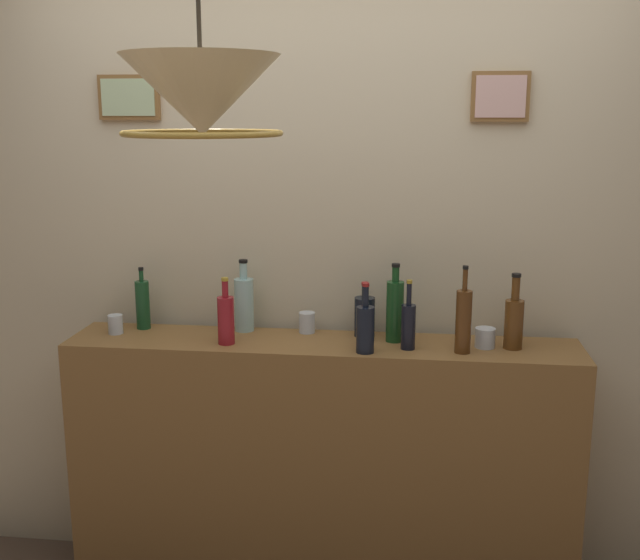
{
  "coord_description": "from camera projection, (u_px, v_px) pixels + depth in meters",
  "views": [
    {
      "loc": [
        0.33,
        -1.87,
        1.89
      ],
      "look_at": [
        0.0,
        0.81,
        1.29
      ],
      "focal_mm": 42.84,
      "sensor_mm": 36.0,
      "label": 1
    }
  ],
  "objects": [
    {
      "name": "glass_tumbler_shot",
      "position": [
        307.0,
        322.0,
        2.98
      ],
      "size": [
        0.06,
        0.06,
        0.08
      ],
      "color": "silver",
      "rests_on": "bar_shelf_unit"
    },
    {
      "name": "liquor_bottle_vodka",
      "position": [
        395.0,
        310.0,
        2.85
      ],
      "size": [
        0.07,
        0.07,
        0.3
      ],
      "color": "#194920",
      "rests_on": "bar_shelf_unit"
    },
    {
      "name": "liquor_bottle_scotch",
      "position": [
        514.0,
        321.0,
        2.77
      ],
      "size": [
        0.07,
        0.07,
        0.28
      ],
      "color": "brown",
      "rests_on": "bar_shelf_unit"
    },
    {
      "name": "glass_tumbler_rocks",
      "position": [
        485.0,
        338.0,
        2.8
      ],
      "size": [
        0.07,
        0.07,
        0.07
      ],
      "color": "silver",
      "rests_on": "bar_shelf_unit"
    },
    {
      "name": "panelled_rear_partition",
      "position": [
        329.0,
        234.0,
        3.02
      ],
      "size": [
        3.52,
        0.15,
        2.68
      ],
      "color": "beige",
      "rests_on": "ground"
    },
    {
      "name": "glass_tumbler_highball",
      "position": [
        115.0,
        324.0,
        2.97
      ],
      "size": [
        0.06,
        0.06,
        0.07
      ],
      "color": "silver",
      "rests_on": "bar_shelf_unit"
    },
    {
      "name": "liquor_bottle_sherry",
      "position": [
        408.0,
        325.0,
        2.76
      ],
      "size": [
        0.05,
        0.05,
        0.26
      ],
      "color": "black",
      "rests_on": "bar_shelf_unit"
    },
    {
      "name": "liquor_bottle_gin",
      "position": [
        226.0,
        319.0,
        2.83
      ],
      "size": [
        0.06,
        0.06,
        0.25
      ],
      "color": "maroon",
      "rests_on": "bar_shelf_unit"
    },
    {
      "name": "liquor_bottle_port",
      "position": [
        463.0,
        320.0,
        2.72
      ],
      "size": [
        0.06,
        0.06,
        0.32
      ],
      "color": "#593315",
      "rests_on": "bar_shelf_unit"
    },
    {
      "name": "liquor_bottle_whiskey",
      "position": [
        365.0,
        316.0,
        2.93
      ],
      "size": [
        0.08,
        0.08,
        0.21
      ],
      "color": "black",
      "rests_on": "bar_shelf_unit"
    },
    {
      "name": "liquor_bottle_bourbon",
      "position": [
        143.0,
        304.0,
        3.03
      ],
      "size": [
        0.06,
        0.06,
        0.25
      ],
      "color": "#184926",
      "rests_on": "bar_shelf_unit"
    },
    {
      "name": "liquor_bottle_tequila",
      "position": [
        365.0,
        328.0,
        2.72
      ],
      "size": [
        0.07,
        0.07,
        0.26
      ],
      "color": "black",
      "rests_on": "bar_shelf_unit"
    },
    {
      "name": "pendant_lamp",
      "position": [
        201.0,
        98.0,
        1.99
      ],
      "size": [
        0.43,
        0.43,
        0.5
      ],
      "color": "beige"
    },
    {
      "name": "bar_shelf_unit",
      "position": [
        322.0,
        470.0,
        2.98
      ],
      "size": [
        1.93,
        0.33,
        1.04
      ],
      "primitive_type": "cube",
      "color": "olive",
      "rests_on": "ground"
    },
    {
      "name": "liquor_bottle_rum",
      "position": [
        244.0,
        303.0,
        2.99
      ],
      "size": [
        0.08,
        0.08,
        0.29
      ],
      "color": "#A7D6D2",
      "rests_on": "bar_shelf_unit"
    }
  ]
}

